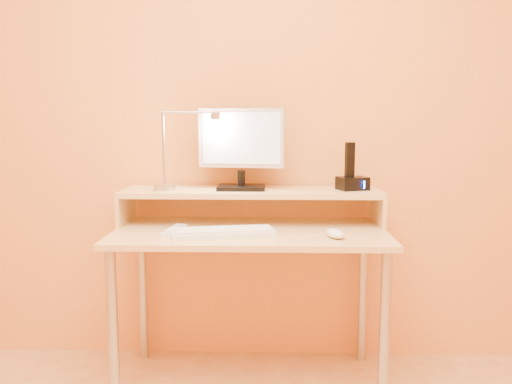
{
  "coord_description": "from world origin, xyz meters",
  "views": [
    {
      "loc": [
        0.09,
        -1.08,
        1.21
      ],
      "look_at": [
        0.03,
        1.13,
        0.9
      ],
      "focal_mm": 36.71,
      "sensor_mm": 36.0,
      "label": 1
    }
  ],
  "objects_px": {
    "keyboard": "(224,233)",
    "mouse": "(335,233)",
    "lamp_base": "(165,187)",
    "phone_dock": "(352,183)",
    "remote_control": "(175,231)",
    "monitor_panel": "(241,138)"
  },
  "relations": [
    {
      "from": "keyboard",
      "to": "mouse",
      "type": "xyz_separation_m",
      "value": [
        0.46,
        -0.03,
        0.01
      ]
    },
    {
      "from": "lamp_base",
      "to": "phone_dock",
      "type": "height_order",
      "value": "phone_dock"
    },
    {
      "from": "mouse",
      "to": "lamp_base",
      "type": "bearing_deg",
      "value": 141.46
    },
    {
      "from": "mouse",
      "to": "remote_control",
      "type": "height_order",
      "value": "mouse"
    },
    {
      "from": "lamp_base",
      "to": "remote_control",
      "type": "height_order",
      "value": "lamp_base"
    },
    {
      "from": "monitor_panel",
      "to": "mouse",
      "type": "bearing_deg",
      "value": -29.73
    },
    {
      "from": "monitor_panel",
      "to": "keyboard",
      "type": "relative_size",
      "value": 0.94
    },
    {
      "from": "lamp_base",
      "to": "mouse",
      "type": "xyz_separation_m",
      "value": [
        0.76,
        -0.27,
        -0.15
      ]
    },
    {
      "from": "monitor_panel",
      "to": "keyboard",
      "type": "height_order",
      "value": "monitor_panel"
    },
    {
      "from": "phone_dock",
      "to": "keyboard",
      "type": "height_order",
      "value": "phone_dock"
    },
    {
      "from": "phone_dock",
      "to": "mouse",
      "type": "xyz_separation_m",
      "value": [
        -0.11,
        -0.3,
        -0.17
      ]
    },
    {
      "from": "monitor_panel",
      "to": "phone_dock",
      "type": "xyz_separation_m",
      "value": [
        0.52,
        -0.01,
        -0.21
      ]
    },
    {
      "from": "lamp_base",
      "to": "phone_dock",
      "type": "bearing_deg",
      "value": 1.97
    },
    {
      "from": "lamp_base",
      "to": "remote_control",
      "type": "xyz_separation_m",
      "value": [
        0.08,
        -0.19,
        -0.16
      ]
    },
    {
      "from": "lamp_base",
      "to": "keyboard",
      "type": "height_order",
      "value": "lamp_base"
    },
    {
      "from": "remote_control",
      "to": "phone_dock",
      "type": "bearing_deg",
      "value": 24.61
    },
    {
      "from": "monitor_panel",
      "to": "remote_control",
      "type": "bearing_deg",
      "value": -131.89
    },
    {
      "from": "phone_dock",
      "to": "keyboard",
      "type": "relative_size",
      "value": 0.31
    },
    {
      "from": "lamp_base",
      "to": "mouse",
      "type": "bearing_deg",
      "value": -19.71
    },
    {
      "from": "monitor_panel",
      "to": "phone_dock",
      "type": "bearing_deg",
      "value": 6.86
    },
    {
      "from": "lamp_base",
      "to": "keyboard",
      "type": "distance_m",
      "value": 0.42
    },
    {
      "from": "monitor_panel",
      "to": "keyboard",
      "type": "bearing_deg",
      "value": -93.66
    }
  ]
}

